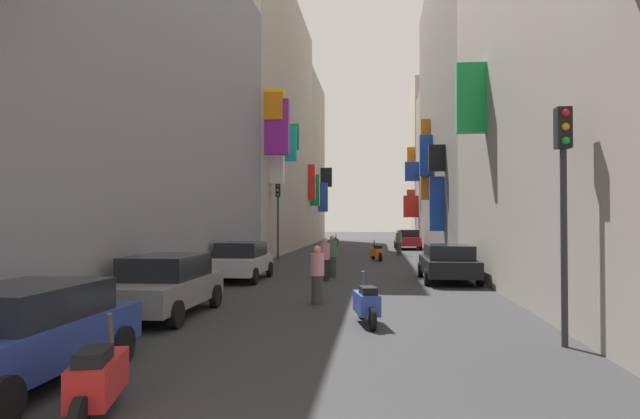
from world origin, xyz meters
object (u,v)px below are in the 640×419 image
(pedestrian_mid_street, at_px, (325,259))
(pedestrian_crossing, at_px, (399,242))
(parked_car_black, at_px, (448,262))
(scooter_black, at_px, (334,242))
(pedestrian_near_right, at_px, (317,275))
(parked_car_red, at_px, (407,239))
(parked_car_silver, at_px, (241,260))
(traffic_light_far_corner, at_px, (564,184))
(scooter_red, at_px, (98,378))
(scooter_blue, at_px, (367,303))
(pedestrian_near_left, at_px, (332,256))
(scooter_orange, at_px, (377,252))
(traffic_light_near_corner, at_px, (278,208))
(scooter_white, at_px, (429,261))
(parked_car_blue, at_px, (17,334))
(parked_car_grey, at_px, (164,284))

(pedestrian_mid_street, bearing_deg, pedestrian_crossing, 77.49)
(parked_car_black, xyz_separation_m, scooter_black, (-6.29, 24.67, -0.27))
(parked_car_black, distance_m, pedestrian_near_right, 7.21)
(parked_car_red, bearing_deg, pedestrian_near_right, -98.03)
(parked_car_silver, height_order, traffic_light_far_corner, traffic_light_far_corner)
(parked_car_red, relative_size, traffic_light_far_corner, 1.02)
(scooter_red, height_order, traffic_light_far_corner, traffic_light_far_corner)
(scooter_blue, bearing_deg, traffic_light_far_corner, -25.46)
(parked_car_black, bearing_deg, pedestrian_near_left, 166.48)
(scooter_orange, bearing_deg, scooter_black, 104.01)
(parked_car_red, height_order, parked_car_black, parked_car_red)
(scooter_black, relative_size, pedestrian_near_right, 1.18)
(scooter_orange, relative_size, traffic_light_far_corner, 0.40)
(pedestrian_near_left, bearing_deg, scooter_blue, -80.69)
(scooter_black, height_order, traffic_light_near_corner, traffic_light_near_corner)
(scooter_orange, bearing_deg, scooter_white, -69.61)
(scooter_red, xyz_separation_m, traffic_light_near_corner, (-2.54, 24.65, 2.52))
(parked_car_black, distance_m, scooter_black, 25.46)
(parked_car_blue, xyz_separation_m, traffic_light_far_corner, (8.31, 3.25, 2.22))
(pedestrian_near_right, relative_size, traffic_light_far_corner, 0.37)
(parked_car_black, xyz_separation_m, pedestrian_mid_street, (-4.60, -0.28, 0.08))
(parked_car_red, distance_m, scooter_orange, 12.52)
(parked_car_red, xyz_separation_m, parked_car_blue, (-7.28, -35.95, -0.06))
(scooter_orange, relative_size, traffic_light_near_corner, 0.40)
(parked_car_blue, bearing_deg, parked_car_grey, 91.69)
(parked_car_black, xyz_separation_m, scooter_red, (-5.84, -14.46, -0.27))
(parked_car_black, height_order, pedestrian_near_left, pedestrian_near_left)
(parked_car_black, relative_size, scooter_orange, 2.54)
(scooter_orange, height_order, scooter_white, same)
(parked_car_blue, distance_m, scooter_red, 1.98)
(parked_car_silver, xyz_separation_m, pedestrian_crossing, (6.59, 15.22, 0.08))
(parked_car_silver, relative_size, scooter_black, 2.13)
(parked_car_blue, bearing_deg, scooter_orange, 78.35)
(parked_car_grey, xyz_separation_m, scooter_blue, (4.85, -0.52, -0.29))
(parked_car_silver, height_order, traffic_light_near_corner, traffic_light_near_corner)
(pedestrian_near_left, bearing_deg, scooter_orange, 79.07)
(parked_car_grey, relative_size, pedestrian_near_left, 2.48)
(scooter_orange, relative_size, pedestrian_mid_street, 1.06)
(parked_car_silver, relative_size, pedestrian_near_left, 2.38)
(scooter_red, distance_m, scooter_white, 19.15)
(scooter_blue, height_order, pedestrian_mid_street, pedestrian_mid_street)
(parked_car_blue, height_order, scooter_orange, parked_car_blue)
(parked_car_silver, xyz_separation_m, pedestrian_mid_street, (3.23, 0.08, 0.06))
(parked_car_blue, relative_size, pedestrian_near_right, 2.60)
(parked_car_silver, height_order, scooter_orange, parked_car_silver)
(scooter_blue, xyz_separation_m, traffic_light_near_corner, (-5.52, 18.72, 2.52))
(scooter_white, bearing_deg, pedestrian_near_left, -145.46)
(scooter_blue, relative_size, pedestrian_near_left, 1.10)
(parked_car_silver, relative_size, traffic_light_far_corner, 0.92)
(scooter_orange, relative_size, scooter_black, 0.93)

